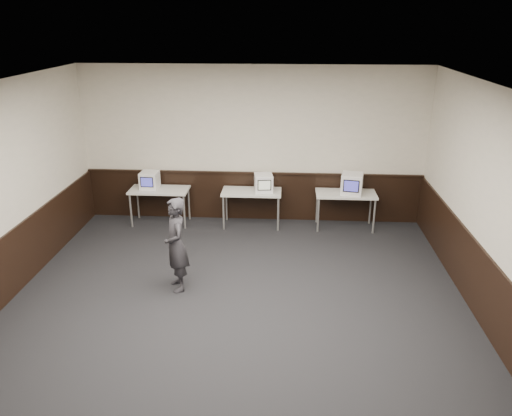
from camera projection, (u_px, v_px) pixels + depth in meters
The scene contains 14 objects.
floor at pixel (233, 324), 7.01m from camera, with size 8.00×8.00×0.00m, color black.
ceiling at pixel (229, 94), 5.86m from camera, with size 8.00×8.00×0.00m, color white.
back_wall at pixel (253, 145), 10.16m from camera, with size 7.00×7.00×0.00m, color silver.
right_wall at pixel (510, 226), 6.23m from camera, with size 8.00×8.00×0.00m, color silver.
wainscot_back at pixel (253, 196), 10.54m from camera, with size 6.98×0.04×1.00m, color black.
wainscot_right at pixel (493, 302), 6.62m from camera, with size 0.04×7.98×1.00m, color black.
wainscot_rail at pixel (253, 173), 10.34m from camera, with size 6.98×0.06×0.04m, color black.
desk_left at pixel (159, 192), 10.24m from camera, with size 1.20×0.60×0.75m.
desk_center at pixel (252, 194), 10.12m from camera, with size 1.20×0.60×0.75m.
desk_right at pixel (346, 196), 10.01m from camera, with size 1.20×0.60×0.75m.
emac_left at pixel (150, 180), 10.19m from camera, with size 0.37×0.39×0.35m.
emac_center at pixel (264, 183), 10.00m from camera, with size 0.41×0.43×0.36m.
emac_right at pixel (352, 184), 9.87m from camera, with size 0.49×0.50×0.41m.
person at pixel (176, 245), 7.69m from camera, with size 0.55×0.36×1.51m, color #28272D.
Camera 1 is at (0.70, -5.93, 4.04)m, focal length 35.00 mm.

